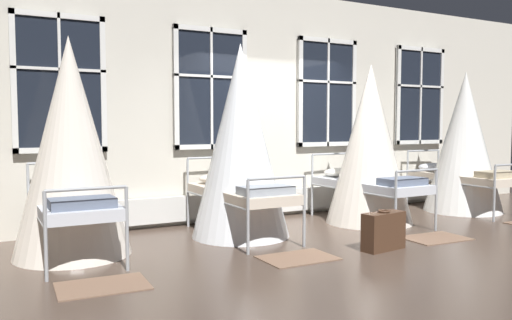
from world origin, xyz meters
The scene contains 11 objects.
ground centered at (0.00, 0.00, 0.00)m, with size 21.42×21.42×0.00m, color #4C3D33.
back_wall_with_windows centered at (0.00, 1.40, 1.76)m, with size 11.71×0.10×3.52m, color beige.
window_bank centered at (0.00, 1.28, 1.13)m, with size 7.41×0.10×2.79m.
cot_first centered at (-3.18, 0.25, 1.18)m, with size 1.27×1.87×2.43m.
cot_second centered at (-1.08, 0.26, 1.21)m, with size 1.27×1.88×2.49m.
cot_third centered at (1.03, 0.20, 1.13)m, with size 1.27×1.89×2.34m.
cot_fourth centered at (3.10, 0.26, 1.13)m, with size 1.27×1.89×2.33m.
rug_first centered at (-3.13, -1.06, 0.01)m, with size 0.80×0.56×0.01m, color brown.
rug_second centered at (-1.04, -1.06, 0.01)m, with size 0.80×0.56×0.01m, color brown.
rug_third centered at (1.04, -1.06, 0.01)m, with size 0.80×0.56×0.01m, color brown.
suitcase_dark centered at (0.04, -1.21, 0.22)m, with size 0.58×0.29×0.47m.
Camera 1 is at (-4.09, -5.77, 1.46)m, focal length 36.55 mm.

